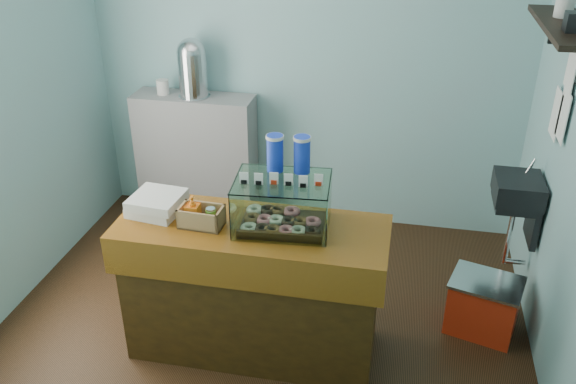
% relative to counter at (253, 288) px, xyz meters
% --- Properties ---
extents(ground, '(3.50, 3.50, 0.00)m').
position_rel_counter_xyz_m(ground, '(0.00, 0.25, -0.46)').
color(ground, black).
rests_on(ground, ground).
extents(room_shell, '(3.54, 3.04, 2.82)m').
position_rel_counter_xyz_m(room_shell, '(0.03, 0.26, 1.25)').
color(room_shell, '#83BFBF').
rests_on(room_shell, ground).
extents(counter, '(1.60, 0.60, 0.90)m').
position_rel_counter_xyz_m(counter, '(0.00, 0.00, 0.00)').
color(counter, '#432A0C').
rests_on(counter, ground).
extents(back_shelf, '(1.00, 0.32, 1.10)m').
position_rel_counter_xyz_m(back_shelf, '(-0.90, 1.57, 0.09)').
color(back_shelf, gray).
rests_on(back_shelf, ground).
extents(display_case, '(0.57, 0.44, 0.51)m').
position_rel_counter_xyz_m(display_case, '(0.18, 0.06, 0.60)').
color(display_case, '#361C10').
rests_on(display_case, counter).
extents(condiment_crate, '(0.26, 0.16, 0.19)m').
position_rel_counter_xyz_m(condiment_crate, '(-0.29, -0.05, 0.51)').
color(condiment_crate, '#A27D51').
rests_on(condiment_crate, counter).
extents(pastry_boxes, '(0.33, 0.33, 0.12)m').
position_rel_counter_xyz_m(pastry_boxes, '(-0.59, 0.05, 0.50)').
color(pastry_boxes, silver).
rests_on(pastry_boxes, counter).
extents(coffee_urn, '(0.26, 0.26, 0.48)m').
position_rel_counter_xyz_m(coffee_urn, '(-0.88, 1.57, 0.89)').
color(coffee_urn, silver).
rests_on(coffee_urn, back_shelf).
extents(red_cooler, '(0.52, 0.45, 0.39)m').
position_rel_counter_xyz_m(red_cooler, '(1.44, 0.46, -0.26)').
color(red_cooler, red).
rests_on(red_cooler, ground).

